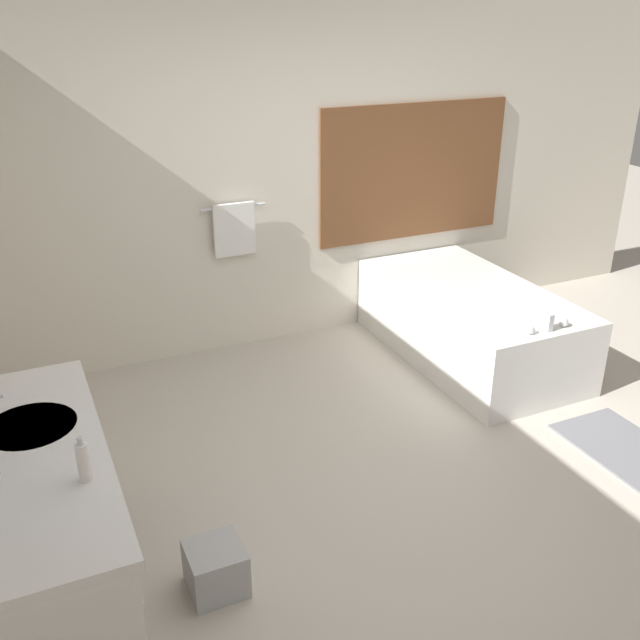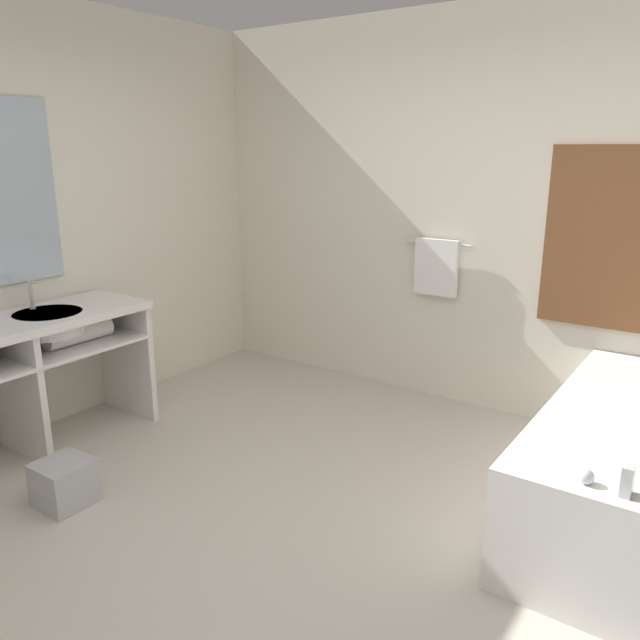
% 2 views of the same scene
% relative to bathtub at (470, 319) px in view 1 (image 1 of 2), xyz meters
% --- Properties ---
extents(ground_plane, '(16.00, 16.00, 0.00)m').
position_rel_bathtub_xyz_m(ground_plane, '(-1.27, -1.27, -0.31)').
color(ground_plane, beige).
rests_on(ground_plane, ground).
extents(wall_back_with_blinds, '(7.40, 0.13, 2.70)m').
position_rel_bathtub_xyz_m(wall_back_with_blinds, '(-1.23, 0.96, 1.03)').
color(wall_back_with_blinds, silver).
rests_on(wall_back_with_blinds, ground_plane).
extents(vanity_counter, '(0.57, 1.60, 0.84)m').
position_rel_bathtub_xyz_m(vanity_counter, '(-3.17, -1.32, 0.32)').
color(vanity_counter, white).
rests_on(vanity_counter, ground_plane).
extents(bathtub, '(0.97, 1.85, 0.69)m').
position_rel_bathtub_xyz_m(bathtub, '(0.00, 0.00, 0.00)').
color(bathtub, white).
rests_on(bathtub, ground_plane).
extents(soap_dispenser, '(0.05, 0.05, 0.19)m').
position_rel_bathtub_xyz_m(soap_dispenser, '(-3.00, -1.62, 0.61)').
color(soap_dispenser, white).
rests_on(soap_dispenser, vanity_counter).
extents(waste_bin, '(0.26, 0.26, 0.24)m').
position_rel_bathtub_xyz_m(waste_bin, '(-2.50, -1.53, -0.19)').
color(waste_bin, '#B2B2B2').
rests_on(waste_bin, ground_plane).
extents(bath_mat, '(0.52, 0.82, 0.02)m').
position_rel_bathtub_xyz_m(bath_mat, '(0.14, -1.49, -0.30)').
color(bath_mat, slate).
rests_on(bath_mat, ground_plane).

